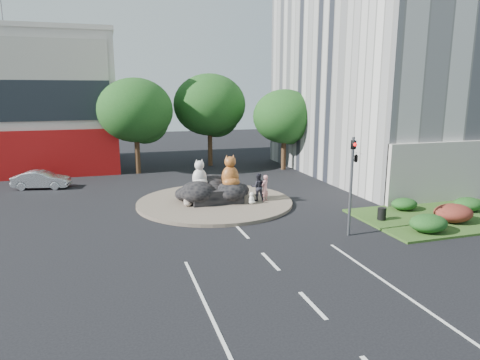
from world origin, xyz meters
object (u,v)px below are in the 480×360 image
object	(u,v)px
parked_car	(41,180)
litter_bin	(382,214)
kitten_calico	(187,199)
kitten_white	(251,198)
pedestrian_dark	(258,187)
pedestrian_pink	(265,188)
cat_white	(200,173)
cat_tabby	(230,171)

from	to	relation	value
parked_car	litter_bin	xyz separation A→B (m)	(19.29, -14.59, -0.20)
kitten_calico	kitten_white	world-z (taller)	kitten_calico
litter_bin	kitten_calico	bearing A→B (deg)	149.71
kitten_white	parked_car	size ratio (longest dim) A/B	0.19
parked_car	kitten_calico	bearing A→B (deg)	-120.87
pedestrian_dark	litter_bin	size ratio (longest dim) A/B	2.61
kitten_white	pedestrian_pink	world-z (taller)	pedestrian_pink
pedestrian_dark	kitten_calico	bearing A→B (deg)	9.01
cat_white	kitten_calico	distance (m)	1.99
cat_tabby	pedestrian_pink	distance (m)	2.49
pedestrian_pink	kitten_white	bearing A→B (deg)	-13.98
litter_bin	cat_white	bearing A→B (deg)	142.38
cat_white	pedestrian_dark	size ratio (longest dim) A/B	1.00
cat_white	cat_tabby	xyz separation A→B (m)	(1.84, -0.72, 0.15)
pedestrian_dark	pedestrian_pink	bearing A→B (deg)	170.16
litter_bin	pedestrian_pink	bearing A→B (deg)	131.35
kitten_calico	pedestrian_dark	size ratio (longest dim) A/B	0.52
cat_white	kitten_white	distance (m)	3.69
cat_tabby	parked_car	size ratio (longest dim) A/B	0.53
cat_tabby	kitten_calico	bearing A→B (deg)	-168.28
cat_tabby	parked_car	xyz separation A→B (m)	(-12.25, 8.46, -1.50)
cat_white	litter_bin	size ratio (longest dim) A/B	2.62
cat_white	kitten_white	bearing A→B (deg)	-37.63
kitten_white	parked_car	bearing A→B (deg)	103.60
cat_white	kitten_calico	xyz separation A→B (m)	(-1.01, -1.07, -1.34)
cat_tabby	pedestrian_dark	xyz separation A→B (m)	(1.72, -0.41, -1.06)
kitten_calico	litter_bin	bearing A→B (deg)	-30.09
cat_tabby	parked_car	distance (m)	14.97
pedestrian_dark	litter_bin	distance (m)	7.83
parked_car	litter_bin	size ratio (longest dim) A/B	5.81
kitten_calico	litter_bin	world-z (taller)	kitten_calico
kitten_white	litter_bin	xyz separation A→B (m)	(5.95, -5.10, -0.12)
cat_tabby	pedestrian_dark	size ratio (longest dim) A/B	1.17
kitten_calico	kitten_white	xyz separation A→B (m)	(3.94, -0.68, -0.08)
pedestrian_dark	cat_tabby	bearing A→B (deg)	-3.69
parked_car	cat_tabby	bearing A→B (deg)	-112.37
litter_bin	kitten_white	bearing A→B (deg)	139.41
parked_car	kitten_white	bearing A→B (deg)	-113.15
kitten_calico	parked_car	world-z (taller)	parked_car
cat_white	pedestrian_dark	bearing A→B (deg)	-24.51
cat_white	pedestrian_pink	size ratio (longest dim) A/B	1.07
cat_white	kitten_calico	size ratio (longest dim) A/B	1.94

